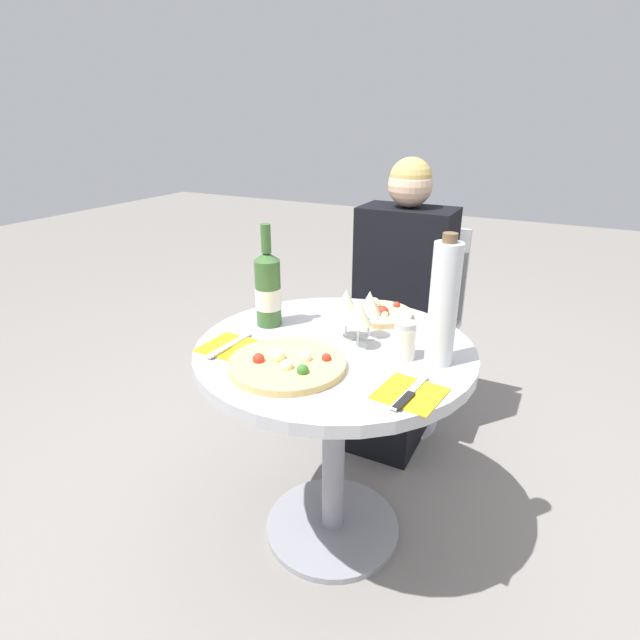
% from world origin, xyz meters
% --- Properties ---
extents(ground_plane, '(12.00, 12.00, 0.00)m').
position_xyz_m(ground_plane, '(0.00, 0.00, 0.00)').
color(ground_plane, gray).
rests_on(ground_plane, ground).
extents(dining_table, '(0.82, 0.82, 0.71)m').
position_xyz_m(dining_table, '(0.00, 0.00, 0.55)').
color(dining_table, gray).
rests_on(dining_table, ground_plane).
extents(chair_behind_diner, '(0.44, 0.44, 0.88)m').
position_xyz_m(chair_behind_diner, '(-0.04, 0.82, 0.44)').
color(chair_behind_diner, '#ADADB2').
rests_on(chair_behind_diner, ground_plane).
extents(seated_diner, '(0.38, 0.45, 1.19)m').
position_xyz_m(seated_diner, '(-0.04, 0.66, 0.52)').
color(seated_diner, black).
rests_on(seated_diner, ground_plane).
extents(pizza_large, '(0.32, 0.32, 0.05)m').
position_xyz_m(pizza_large, '(-0.05, -0.18, 0.72)').
color(pizza_large, '#DBB26B').
rests_on(pizza_large, dining_table).
extents(pizza_small_far, '(0.22, 0.22, 0.05)m').
position_xyz_m(pizza_small_far, '(0.03, 0.27, 0.72)').
color(pizza_small_far, '#E5C17F').
rests_on(pizza_small_far, dining_table).
extents(wine_bottle, '(0.08, 0.08, 0.33)m').
position_xyz_m(wine_bottle, '(-0.26, 0.05, 0.83)').
color(wine_bottle, '#38602D').
rests_on(wine_bottle, dining_table).
extents(tall_carafe, '(0.08, 0.08, 0.36)m').
position_xyz_m(tall_carafe, '(0.30, 0.03, 0.88)').
color(tall_carafe, silver).
rests_on(tall_carafe, dining_table).
extents(sugar_shaker, '(0.06, 0.06, 0.11)m').
position_xyz_m(sugar_shaker, '(0.21, 0.02, 0.76)').
color(sugar_shaker, silver).
rests_on(sugar_shaker, dining_table).
extents(wine_glass_front_right, '(0.08, 0.08, 0.15)m').
position_xyz_m(wine_glass_front_right, '(0.06, 0.02, 0.82)').
color(wine_glass_front_right, silver).
rests_on(wine_glass_front_right, dining_table).
extents(wine_glass_back_right, '(0.07, 0.07, 0.15)m').
position_xyz_m(wine_glass_back_right, '(0.06, 0.10, 0.82)').
color(wine_glass_back_right, silver).
rests_on(wine_glass_back_right, dining_table).
extents(wine_glass_center, '(0.08, 0.08, 0.16)m').
position_xyz_m(wine_glass_center, '(0.01, 0.06, 0.82)').
color(wine_glass_center, silver).
rests_on(wine_glass_center, dining_table).
extents(place_setting_left, '(0.16, 0.19, 0.01)m').
position_xyz_m(place_setting_left, '(-0.27, -0.15, 0.71)').
color(place_setting_left, gold).
rests_on(place_setting_left, dining_table).
extents(place_setting_right, '(0.17, 0.19, 0.01)m').
position_xyz_m(place_setting_right, '(0.28, -0.17, 0.71)').
color(place_setting_right, gold).
rests_on(place_setting_right, dining_table).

